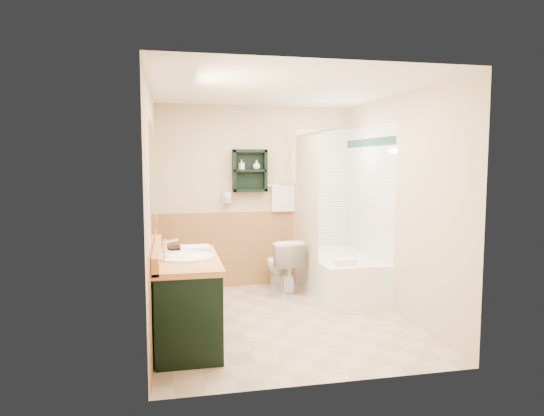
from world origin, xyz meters
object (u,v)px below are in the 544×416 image
at_px(wall_shelf, 250,171).
at_px(bathtub, 339,275).
at_px(toilet, 282,266).
at_px(hair_dryer, 227,198).
at_px(vanity, 187,300).
at_px(vanity_book, 167,239).
at_px(soap_bottle_b, 257,166).
at_px(soap_bottle_a, 242,167).

distance_m(wall_shelf, bathtub, 1.76).
xyz_separation_m(bathtub, toilet, (-0.67, 0.26, 0.09)).
xyz_separation_m(hair_dryer, vanity, (-0.59, -1.87, -0.80)).
relative_size(vanity, vanity_book, 6.12).
distance_m(toilet, soap_bottle_b, 1.34).
height_order(wall_shelf, toilet, wall_shelf).
xyz_separation_m(wall_shelf, vanity_book, (-1.06, -1.38, -0.65)).
bearing_deg(bathtub, soap_bottle_a, 152.15).
bearing_deg(bathtub, wall_shelf, 149.54).
bearing_deg(bathtub, vanity, -147.18).
height_order(vanity, bathtub, vanity).
distance_m(toilet, vanity_book, 1.84).
xyz_separation_m(wall_shelf, toilet, (0.35, -0.34, -1.21)).
bearing_deg(bathtub, vanity_book, -159.46).
bearing_deg(bathtub, hair_dryer, 154.65).
relative_size(wall_shelf, toilet, 0.79).
height_order(hair_dryer, bathtub, hair_dryer).
bearing_deg(soap_bottle_a, soap_bottle_b, 0.00).
relative_size(hair_dryer, vanity_book, 1.17).
relative_size(hair_dryer, soap_bottle_b, 2.01).
bearing_deg(hair_dryer, toilet, -29.38).
xyz_separation_m(hair_dryer, toilet, (0.65, -0.37, -0.86)).
bearing_deg(hair_dryer, soap_bottle_b, -4.38).
height_order(hair_dryer, soap_bottle_a, soap_bottle_a).
xyz_separation_m(wall_shelf, soap_bottle_a, (-0.11, -0.01, 0.04)).
bearing_deg(hair_dryer, vanity, -107.68).
distance_m(hair_dryer, bathtub, 1.75).
relative_size(toilet, soap_bottle_b, 5.85).
bearing_deg(toilet, wall_shelf, -50.57).
bearing_deg(soap_bottle_b, vanity, -118.25).
height_order(wall_shelf, soap_bottle_a, wall_shelf).
distance_m(wall_shelf, soap_bottle_a, 0.12).
bearing_deg(soap_bottle_a, toilet, -36.32).
height_order(vanity_book, soap_bottle_b, soap_bottle_b).
relative_size(bathtub, toilet, 2.14).
relative_size(wall_shelf, vanity, 0.44).
relative_size(vanity, soap_bottle_b, 10.51).
relative_size(wall_shelf, hair_dryer, 2.29).
distance_m(wall_shelf, vanity_book, 1.86).
bearing_deg(vanity_book, soap_bottle_b, 32.84).
height_order(wall_shelf, soap_bottle_b, wall_shelf).
relative_size(bathtub, soap_bottle_a, 11.98).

